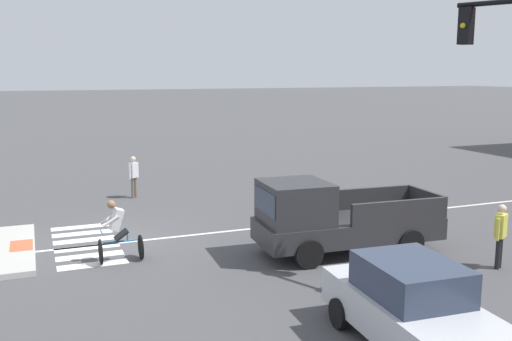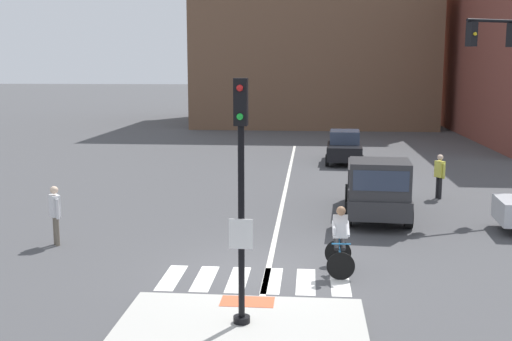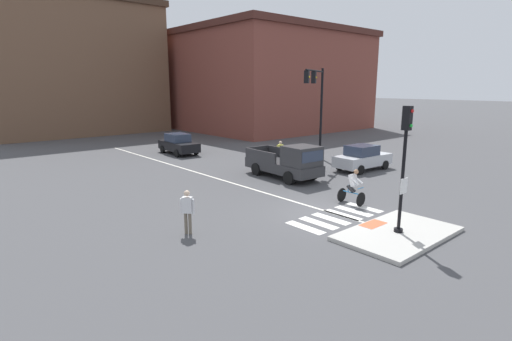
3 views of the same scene
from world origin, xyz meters
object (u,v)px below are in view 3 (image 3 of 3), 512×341
Objects in this scene: cyclist at (353,186)px; pedestrian_waiting_far_side at (280,151)px; pickup_truck_charcoal_eastbound_mid at (288,162)px; car_black_eastbound_distant at (179,144)px; car_silver_cross_right at (362,158)px; traffic_light_mast at (317,98)px; signal_pole at (404,158)px; pedestrian_at_curb_left at (187,208)px.

cyclist reaches higher than pedestrian_waiting_far_side.
pickup_truck_charcoal_eastbound_mid is at bearing -128.08° from pedestrian_waiting_far_side.
car_silver_cross_right is (5.90, -13.35, 0.00)m from car_black_eastbound_distant.
car_black_eastbound_distant is 1.00× the size of car_silver_cross_right.
car_silver_cross_right is at bearing -14.45° from pickup_truck_charcoal_eastbound_mid.
traffic_light_mast is 3.96× the size of cyclist.
cyclist reaches higher than car_silver_cross_right.
signal_pole is at bearing -98.03° from car_black_eastbound_distant.
traffic_light_mast is at bearing -57.34° from car_black_eastbound_distant.
signal_pole is 14.82m from traffic_light_mast.
pedestrian_at_curb_left is at bearing 137.93° from signal_pole.
traffic_light_mast is at bearing 89.19° from car_silver_cross_right.
pedestrian_at_curb_left is (-5.75, 5.19, -1.92)m from signal_pole.
car_black_eastbound_distant is 18.06m from pedestrian_at_curb_left.
car_silver_cross_right is at bearing 31.33° from cyclist.
car_silver_cross_right is at bearing -90.81° from traffic_light_mast.
cyclist is at bearing -114.45° from pedestrian_waiting_far_side.
traffic_light_mast is 1.28× the size of pickup_truck_charcoal_eastbound_mid.
cyclist is 9.84m from pedestrian_waiting_far_side.
pedestrian_at_curb_left is (-8.71, -15.82, 0.17)m from car_black_eastbound_distant.
signal_pole is 2.73× the size of pedestrian_at_curb_left.
car_silver_cross_right is at bearing 40.82° from signal_pole.
pickup_truck_charcoal_eastbound_mid is 3.12× the size of pedestrian_at_curb_left.
pedestrian_at_curb_left is at bearing 167.40° from cyclist.
pedestrian_at_curb_left is (-9.17, -3.87, 0.00)m from pickup_truck_charcoal_eastbound_mid.
pedestrian_at_curb_left is at bearing -156.03° from traffic_light_mast.
pedestrian_waiting_far_side is (6.05, 12.42, -1.92)m from signal_pole.
car_silver_cross_right is 2.49× the size of cyclist.
traffic_light_mast is at bearing 25.73° from pickup_truck_charcoal_eastbound_mid.
traffic_light_mast is 3.98× the size of pedestrian_waiting_far_side.
signal_pole is 11.90m from car_silver_cross_right.
car_black_eastbound_distant is 17.57m from cyclist.
pedestrian_at_curb_left is at bearing -157.11° from pickup_truck_charcoal_eastbound_mid.
pedestrian_waiting_far_side is (2.63, 3.36, 0.00)m from pickup_truck_charcoal_eastbound_mid.
car_black_eastbound_distant is 2.48× the size of cyclist.
car_black_eastbound_distant and car_silver_cross_right have the same top height.
pedestrian_waiting_far_side is (-2.82, 4.76, 0.17)m from car_silver_cross_right.
pedestrian_at_curb_left is 13.84m from pedestrian_waiting_far_side.
pickup_truck_charcoal_eastbound_mid is 3.10× the size of cyclist.
traffic_light_mast reaches higher than pedestrian_at_curb_left.
pickup_truck_charcoal_eastbound_mid is at bearing 165.55° from car_silver_cross_right.
traffic_light_mast is at bearing 52.70° from signal_pole.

